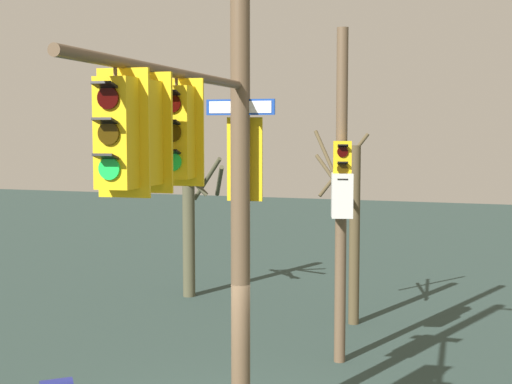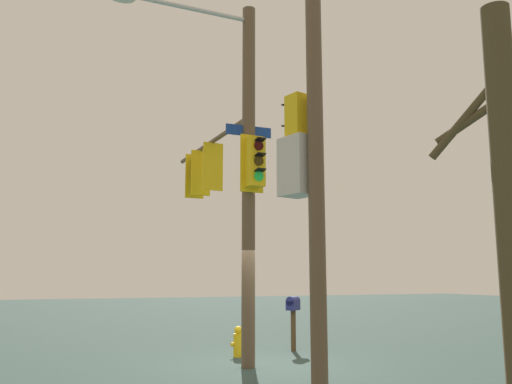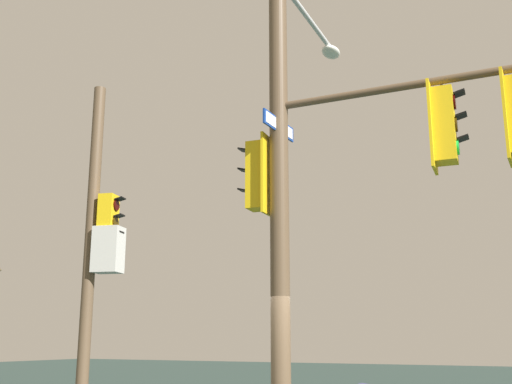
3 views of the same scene
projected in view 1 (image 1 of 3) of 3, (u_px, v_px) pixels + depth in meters
The scene contains 4 objects.
main_signal_pole_assembly at pixel (224, 148), 10.15m from camera, with size 3.83×5.96×8.22m.
secondary_pole_assembly at pixel (342, 192), 15.13m from camera, with size 0.54×0.80×6.95m.
bare_tree_behind_pole at pixel (190, 207), 21.44m from camera, with size 2.23×2.25×4.96m.
bare_tree_across_street at pixel (352, 226), 18.42m from camera, with size 1.27×2.07×4.86m.
Camera 1 is at (4.22, -10.51, 4.89)m, focal length 51.93 mm.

